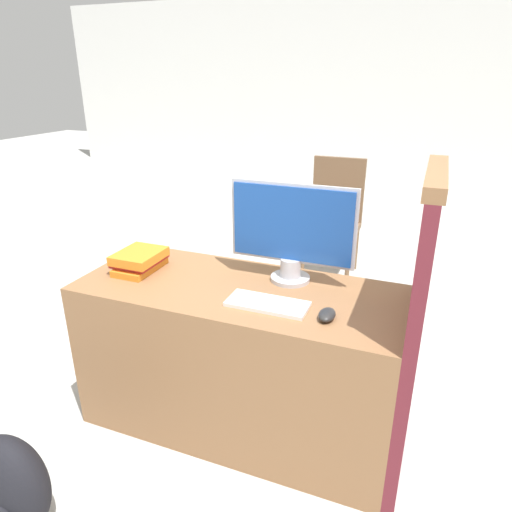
% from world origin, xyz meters
% --- Properties ---
extents(ground_plane, '(20.00, 20.00, 0.00)m').
position_xyz_m(ground_plane, '(0.00, 0.00, 0.00)').
color(ground_plane, '#B2B2AD').
extents(wall_back, '(12.00, 0.06, 2.80)m').
position_xyz_m(wall_back, '(0.00, 6.34, 1.40)').
color(wall_back, white).
rests_on(wall_back, ground_plane).
extents(desk, '(1.47, 0.61, 0.75)m').
position_xyz_m(desk, '(0.00, 0.31, 0.37)').
color(desk, '#8C603D').
rests_on(desk, ground_plane).
extents(carrel_divider, '(0.07, 0.61, 1.33)m').
position_xyz_m(carrel_divider, '(0.76, 0.30, 0.68)').
color(carrel_divider, maroon).
rests_on(carrel_divider, ground_plane).
extents(monitor, '(0.57, 0.18, 0.46)m').
position_xyz_m(monitor, '(0.19, 0.46, 0.98)').
color(monitor, '#B7B7BC').
rests_on(monitor, desk).
extents(keyboard, '(0.34, 0.14, 0.02)m').
position_xyz_m(keyboard, '(0.18, 0.19, 0.75)').
color(keyboard, white).
rests_on(keyboard, desk).
extents(mouse, '(0.07, 0.11, 0.04)m').
position_xyz_m(mouse, '(0.44, 0.17, 0.76)').
color(mouse, '#262626').
rests_on(mouse, desk).
extents(book_stack, '(0.21, 0.27, 0.10)m').
position_xyz_m(book_stack, '(-0.52, 0.31, 0.79)').
color(book_stack, orange).
rests_on(book_stack, desk).
extents(backpack, '(0.32, 0.24, 0.43)m').
position_xyz_m(backpack, '(-0.56, -0.56, 0.21)').
color(backpack, black).
rests_on(backpack, ground_plane).
extents(far_chair, '(0.44, 0.44, 0.98)m').
position_xyz_m(far_chair, '(0.00, 2.35, 0.53)').
color(far_chair, brown).
rests_on(far_chair, ground_plane).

